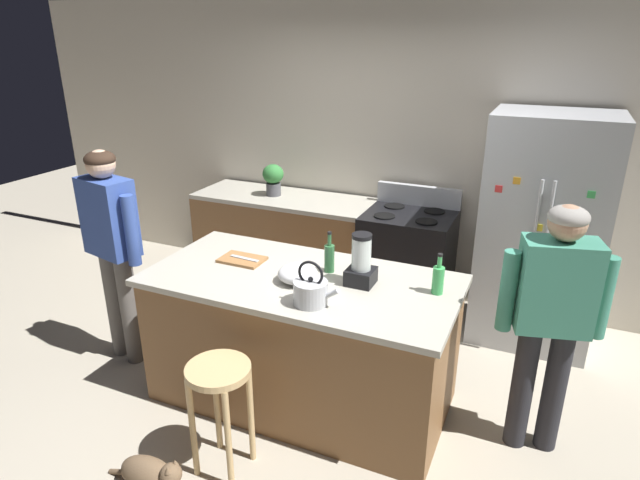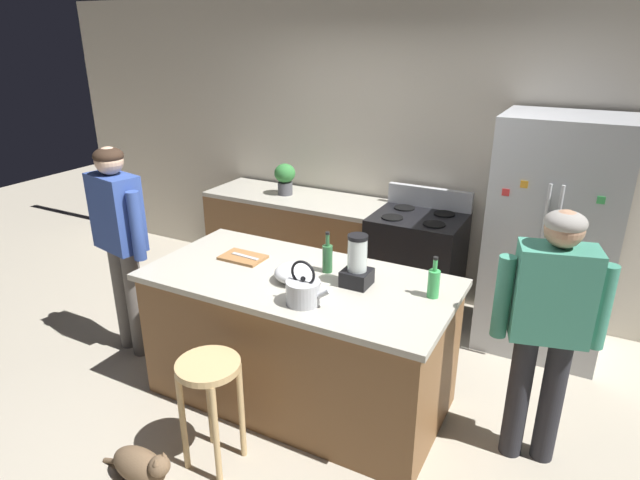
# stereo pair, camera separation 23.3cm
# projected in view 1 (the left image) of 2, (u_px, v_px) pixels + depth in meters

# --- Properties ---
(ground_plane) EXTENTS (14.00, 14.00, 0.00)m
(ground_plane) POSITION_uv_depth(u_px,v_px,m) (303.00, 396.00, 3.73)
(ground_plane) COLOR #B2A893
(back_wall) EXTENTS (8.00, 0.10, 2.70)m
(back_wall) POSITION_uv_depth(u_px,v_px,m) (393.00, 152.00, 4.90)
(back_wall) COLOR beige
(back_wall) RESTS_ON ground_plane
(kitchen_island) EXTENTS (1.99, 0.98, 0.91)m
(kitchen_island) POSITION_uv_depth(u_px,v_px,m) (302.00, 339.00, 3.56)
(kitchen_island) COLOR brown
(kitchen_island) RESTS_ON ground_plane
(back_counter_run) EXTENTS (2.00, 0.64, 0.91)m
(back_counter_run) POSITION_uv_depth(u_px,v_px,m) (297.00, 243.00, 5.19)
(back_counter_run) COLOR brown
(back_counter_run) RESTS_ON ground_plane
(refrigerator) EXTENTS (0.90, 0.73, 1.84)m
(refrigerator) POSITION_uv_depth(u_px,v_px,m) (541.00, 232.00, 4.16)
(refrigerator) COLOR #B7BABF
(refrigerator) RESTS_ON ground_plane
(stove_range) EXTENTS (0.76, 0.65, 1.09)m
(stove_range) POSITION_uv_depth(u_px,v_px,m) (407.00, 262.00, 4.74)
(stove_range) COLOR black
(stove_range) RESTS_ON ground_plane
(person_by_island_left) EXTENTS (0.60, 0.30, 1.63)m
(person_by_island_left) POSITION_uv_depth(u_px,v_px,m) (112.00, 238.00, 3.84)
(person_by_island_left) COLOR #66605B
(person_by_island_left) RESTS_ON ground_plane
(person_by_sink_right) EXTENTS (0.59, 0.31, 1.55)m
(person_by_sink_right) POSITION_uv_depth(u_px,v_px,m) (552.00, 310.00, 2.97)
(person_by_sink_right) COLOR #26262B
(person_by_sink_right) RESTS_ON ground_plane
(bar_stool) EXTENTS (0.36, 0.36, 0.68)m
(bar_stool) POSITION_uv_depth(u_px,v_px,m) (220.00, 391.00, 2.94)
(bar_stool) COLOR tan
(bar_stool) RESTS_ON ground_plane
(cat) EXTENTS (0.52, 0.18, 0.26)m
(cat) POSITION_uv_depth(u_px,v_px,m) (151.00, 475.00, 2.93)
(cat) COLOR brown
(cat) RESTS_ON ground_plane
(potted_plant) EXTENTS (0.20, 0.20, 0.30)m
(potted_plant) POSITION_uv_depth(u_px,v_px,m) (273.00, 178.00, 5.05)
(potted_plant) COLOR #4C4C51
(potted_plant) RESTS_ON back_counter_run
(blender_appliance) EXTENTS (0.17, 0.17, 0.33)m
(blender_appliance) POSITION_uv_depth(u_px,v_px,m) (361.00, 263.00, 3.27)
(blender_appliance) COLOR black
(blender_appliance) RESTS_ON kitchen_island
(bottle_olive_oil) EXTENTS (0.07, 0.07, 0.28)m
(bottle_olive_oil) POSITION_uv_depth(u_px,v_px,m) (329.00, 257.00, 3.45)
(bottle_olive_oil) COLOR #2D6638
(bottle_olive_oil) RESTS_ON kitchen_island
(bottle_soda) EXTENTS (0.07, 0.07, 0.26)m
(bottle_soda) POSITION_uv_depth(u_px,v_px,m) (438.00, 279.00, 3.16)
(bottle_soda) COLOR #3FB259
(bottle_soda) RESTS_ON kitchen_island
(mixing_bowl) EXTENTS (0.25, 0.25, 0.11)m
(mixing_bowl) POSITION_uv_depth(u_px,v_px,m) (298.00, 273.00, 3.32)
(mixing_bowl) COLOR white
(mixing_bowl) RESTS_ON kitchen_island
(tea_kettle) EXTENTS (0.28, 0.20, 0.27)m
(tea_kettle) POSITION_uv_depth(u_px,v_px,m) (311.00, 291.00, 3.04)
(tea_kettle) COLOR #B7BABF
(tea_kettle) RESTS_ON kitchen_island
(cutting_board) EXTENTS (0.30, 0.20, 0.02)m
(cutting_board) POSITION_uv_depth(u_px,v_px,m) (242.00, 260.00, 3.64)
(cutting_board) COLOR #9E6B3D
(cutting_board) RESTS_ON kitchen_island
(chef_knife) EXTENTS (0.22, 0.05, 0.01)m
(chef_knife) POSITION_uv_depth(u_px,v_px,m) (245.00, 258.00, 3.63)
(chef_knife) COLOR #B7BABF
(chef_knife) RESTS_ON cutting_board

